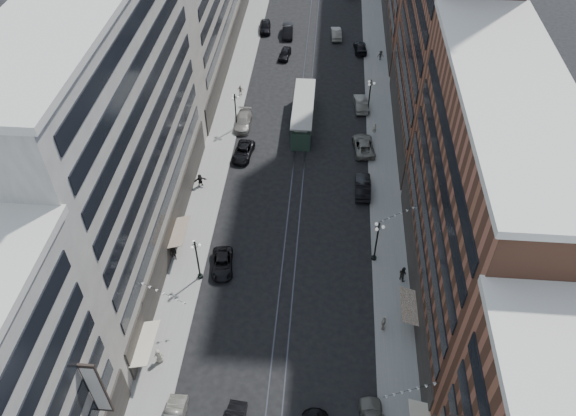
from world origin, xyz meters
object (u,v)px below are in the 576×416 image
(car_9, at_px, (265,27))
(car_14, at_px, (336,33))
(car_13, at_px, (285,54))
(lamppost_se_far, at_px, (377,240))
(car_extra_0, at_px, (361,103))
(pedestrian_5, at_px, (200,180))
(car_7, at_px, (243,152))
(lamppost_se_mid, at_px, (369,96))
(car_11, at_px, (363,145))
(pedestrian_4, at_px, (384,323))
(pedestrian_2, at_px, (173,253))
(streetcar, at_px, (303,114))
(pedestrian_8, at_px, (375,128))
(car_2, at_px, (222,264))
(lamppost_sw_mid, at_px, (236,110))
(car_12, at_px, (360,48))
(car_10, at_px, (363,186))
(pedestrian_1, at_px, (159,356))
(car_extra_1, at_px, (288,31))
(pedestrian_9, at_px, (381,55))
(pedestrian_6, at_px, (240,90))
(pedestrian_7, at_px, (403,273))
(car_8, at_px, (243,121))
(lamppost_sw_far, at_px, (197,259))

(car_9, bearing_deg, car_14, -12.05)
(car_13, bearing_deg, lamppost_se_far, -66.27)
(car_extra_0, bearing_deg, pedestrian_5, 38.14)
(car_7, bearing_deg, car_14, 77.85)
(lamppost_se_mid, relative_size, car_11, 0.99)
(pedestrian_4, relative_size, pedestrian_5, 1.07)
(car_extra_0, bearing_deg, pedestrian_2, 51.23)
(streetcar, bearing_deg, pedestrian_8, -8.72)
(pedestrian_4, relative_size, car_11, 0.33)
(car_2, distance_m, car_7, 19.35)
(lamppost_sw_mid, relative_size, car_12, 1.14)
(car_10, height_order, car_12, car_10)
(lamppost_se_mid, relative_size, pedestrian_2, 2.92)
(pedestrian_1, xyz_separation_m, car_9, (2.63, 67.05, -0.19))
(pedestrian_5, bearing_deg, car_7, 32.81)
(lamppost_sw_mid, xyz_separation_m, car_extra_1, (4.95, 28.45, -2.24))
(car_11, height_order, pedestrian_5, pedestrian_5)
(car_2, distance_m, pedestrian_9, 49.80)
(lamppost_sw_mid, xyz_separation_m, car_14, (13.47, 28.32, -2.30))
(car_2, xyz_separation_m, pedestrian_2, (-5.42, 0.69, 0.43))
(car_7, bearing_deg, car_10, -13.97)
(car_7, height_order, car_12, car_12)
(car_11, xyz_separation_m, car_extra_1, (-12.65, 31.96, 0.08))
(car_11, relative_size, pedestrian_6, 3.37)
(car_7, distance_m, car_14, 36.32)
(car_13, bearing_deg, pedestrian_7, -64.00)
(car_8, distance_m, car_extra_0, 17.56)
(car_10, xyz_separation_m, car_extra_0, (0.04, 18.42, -0.04))
(pedestrian_6, relative_size, pedestrian_9, 1.01)
(car_9, relative_size, car_13, 1.16)
(car_8, height_order, pedestrian_5, pedestrian_5)
(lamppost_sw_far, height_order, car_9, lamppost_sw_far)
(pedestrian_2, relative_size, pedestrian_8, 1.23)
(lamppost_se_mid, bearing_deg, car_9, 125.29)
(car_11, bearing_deg, car_9, -69.23)
(pedestrian_7, bearing_deg, lamppost_se_mid, -35.33)
(pedestrian_9, bearing_deg, car_10, -109.43)
(car_12, bearing_deg, car_extra_0, 84.02)
(car_13, xyz_separation_m, pedestrian_8, (14.12, -20.29, 0.21))
(pedestrian_6, relative_size, car_extra_1, 0.32)
(pedestrian_2, height_order, car_8, pedestrian_2)
(car_extra_0, bearing_deg, car_12, -95.93)
(lamppost_sw_far, bearing_deg, pedestrian_7, 3.71)
(lamppost_se_mid, relative_size, car_14, 1.14)
(car_8, height_order, pedestrian_9, pedestrian_9)
(pedestrian_7, xyz_separation_m, pedestrian_9, (-0.37, 46.36, -0.11))
(lamppost_se_mid, bearing_deg, pedestrian_4, -89.13)
(car_9, xyz_separation_m, pedestrian_9, (20.07, -9.13, 0.15))
(car_14, relative_size, pedestrian_8, 3.15)
(lamppost_sw_mid, height_order, car_10, lamppost_sw_mid)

